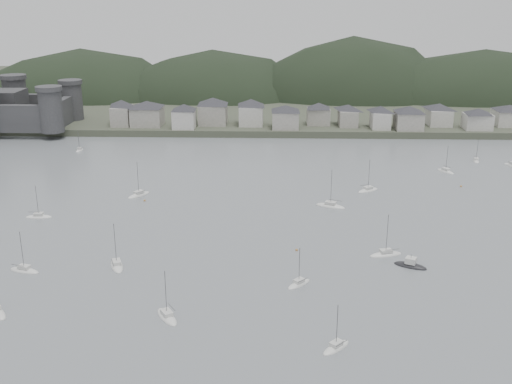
{
  "coord_description": "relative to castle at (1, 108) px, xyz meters",
  "views": [
    {
      "loc": [
        5.34,
        -90.76,
        60.25
      ],
      "look_at": [
        0.0,
        75.0,
        6.0
      ],
      "focal_mm": 42.4,
      "sensor_mm": 36.0,
      "label": 1
    }
  ],
  "objects": [
    {
      "name": "forested_ridge",
      "position": [
        124.83,
        89.6,
        -22.25
      ],
      "size": [
        851.55,
        103.94,
        102.57
      ],
      "color": "black",
      "rests_on": "ground"
    },
    {
      "name": "mooring_buoys",
      "position": [
        134.95,
        -129.02,
        -10.81
      ],
      "size": [
        175.48,
        109.39,
        0.7
      ],
      "color": "#B1793B",
      "rests_on": "ground"
    },
    {
      "name": "moored_fleet",
      "position": [
        109.2,
        -121.73,
        -10.79
      ],
      "size": [
        250.08,
        170.05,
        12.99
      ],
      "color": "silver",
      "rests_on": "ground"
    },
    {
      "name": "motor_launch_near",
      "position": [
        157.19,
        -141.17,
        -10.67
      ],
      "size": [
        8.2,
        6.01,
        3.86
      ],
      "rotation": [
        0.0,
        0.0,
        1.1
      ],
      "color": "black",
      "rests_on": "ground"
    },
    {
      "name": "castle",
      "position": [
        0.0,
        0.0,
        0.0
      ],
      "size": [
        66.0,
        43.0,
        20.0
      ],
      "color": "#343437",
      "rests_on": "far_shore_land"
    },
    {
      "name": "ground",
      "position": [
        120.0,
        -179.8,
        -10.96
      ],
      "size": [
        900.0,
        900.0,
        0.0
      ],
      "primitive_type": "plane",
      "color": "slate",
      "rests_on": "ground"
    },
    {
      "name": "sailboat_lead",
      "position": [
        68.26,
        -146.55,
        -10.79
      ],
      "size": [
        8.0,
        4.57,
        10.43
      ],
      "rotation": [
        0.0,
        0.0,
        1.27
      ],
      "color": "silver",
      "rests_on": "ground"
    },
    {
      "name": "far_shore_land",
      "position": [
        120.0,
        115.2,
        -9.46
      ],
      "size": [
        900.0,
        250.0,
        3.0
      ],
      "primitive_type": "cube",
      "color": "#383D2D",
      "rests_on": "ground"
    },
    {
      "name": "waterfront_town",
      "position": [
        170.59,
        3.54,
        -2.3
      ],
      "size": [
        451.48,
        28.46,
        12.92
      ],
      "color": "gray",
      "rests_on": "far_shore_land"
    }
  ]
}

